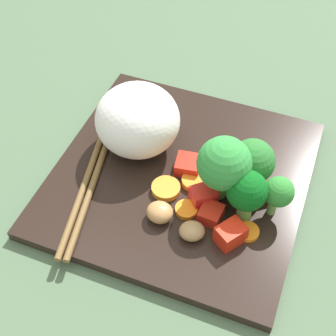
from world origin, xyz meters
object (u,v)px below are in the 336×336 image
at_px(broccoli_floret_2, 224,165).
at_px(carrot_slice_4, 194,181).
at_px(chopstick_pair, 90,180).
at_px(rice_mound, 138,120).
at_px(square_plate, 180,177).

height_order(broccoli_floret_2, carrot_slice_4, broccoli_floret_2).
relative_size(broccoli_floret_2, chopstick_pair, 0.41).
bearing_deg(rice_mound, square_plate, 67.13).
bearing_deg(rice_mound, broccoli_floret_2, 70.19).
bearing_deg(chopstick_pair, broccoli_floret_2, 91.72).
bearing_deg(carrot_slice_4, square_plate, -110.97).
bearing_deg(square_plate, rice_mound, -112.87).
bearing_deg(chopstick_pair, carrot_slice_4, 98.86).
relative_size(square_plate, carrot_slice_4, 10.02).
relative_size(square_plate, broccoli_floret_2, 3.30).
xyz_separation_m(square_plate, carrot_slice_4, (0.01, 0.02, 0.01)).
distance_m(square_plate, rice_mound, 0.08).
xyz_separation_m(rice_mound, carrot_slice_4, (0.03, 0.08, -0.04)).
height_order(broccoli_floret_2, chopstick_pair, broccoli_floret_2).
relative_size(broccoli_floret_2, carrot_slice_4, 3.04).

